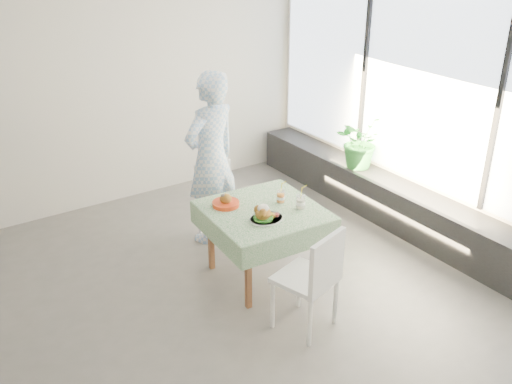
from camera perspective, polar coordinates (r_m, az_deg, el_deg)
floor at (r=5.38m, az=-7.31°, el=-11.29°), size 6.00×6.00×0.00m
wall_back at (r=6.93m, az=-17.54°, el=9.10°), size 6.00×0.02×2.80m
wall_front at (r=2.93m, az=14.60°, el=-13.16°), size 6.00×0.02×2.80m
wall_right at (r=6.48m, az=16.51°, el=8.18°), size 0.02×5.00×2.80m
window_pane at (r=6.39m, az=16.60°, el=10.28°), size 0.01×4.80×2.18m
window_ledge at (r=6.75m, az=14.22°, el=-1.42°), size 0.40×4.80×0.50m
cafe_table at (r=5.52m, az=0.72°, el=-4.34°), size 1.10×1.10×0.74m
chair_far at (r=6.24m, az=-3.64°, el=-2.70°), size 0.47×0.47×0.87m
chair_near at (r=4.96m, az=5.03°, el=-10.46°), size 0.56×0.56×0.96m
diner at (r=6.05m, az=-4.52°, el=3.35°), size 0.78×0.61×1.88m
main_dish at (r=5.16m, az=0.88°, el=-2.32°), size 0.32×0.32×0.17m
juice_cup_orange at (r=5.51m, az=2.49°, el=-0.50°), size 0.09×0.09×0.24m
juice_cup_lemonade at (r=5.40m, az=4.48°, el=-1.04°), size 0.09×0.09×0.26m
second_dish at (r=5.45m, az=-3.04°, el=-1.03°), size 0.26×0.26×0.12m
potted_plant at (r=6.98m, az=10.32°, el=5.05°), size 0.75×0.72×0.66m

